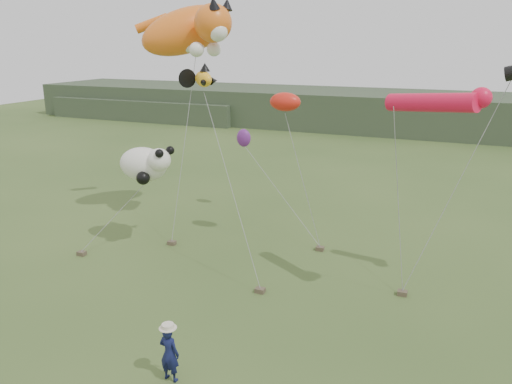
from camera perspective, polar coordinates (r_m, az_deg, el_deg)
ground at (r=16.87m, az=-6.06°, el=-17.02°), size 120.00×120.00×0.00m
headland at (r=58.26m, az=12.63°, el=9.04°), size 90.00×13.00×4.00m
festival_attendant at (r=15.11m, az=-9.87°, el=-17.73°), size 0.65×0.45×1.72m
sandbag_anchors at (r=21.97m, az=-1.71°, el=-8.18°), size 14.38×5.16×0.19m
cat_kite at (r=25.29m, az=-7.28°, el=17.92°), size 6.18×5.02×3.35m
fish_kite at (r=21.38m, az=-6.82°, el=12.81°), size 2.17×1.43×1.04m
tube_kites at (r=18.15m, az=24.63°, el=10.78°), size 6.63×3.53×2.21m
panda_kite at (r=23.21m, az=-12.49°, el=3.15°), size 2.75×1.78×1.71m
misc_kites at (r=23.95m, az=1.59°, el=8.77°), size 4.91×4.71×3.48m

